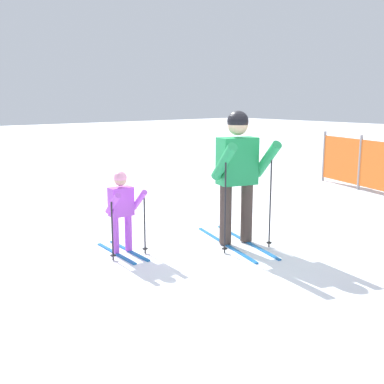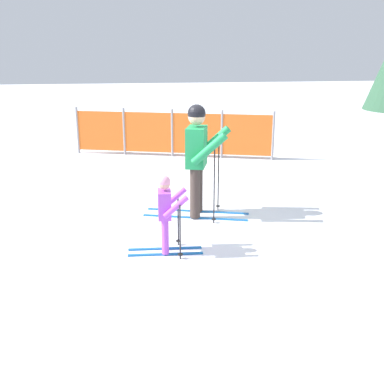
% 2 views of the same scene
% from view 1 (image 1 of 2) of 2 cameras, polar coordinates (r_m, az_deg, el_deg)
% --- Properties ---
extents(ground_plane, '(60.00, 60.00, 0.00)m').
position_cam_1_polar(ground_plane, '(6.52, 3.27, -6.17)').
color(ground_plane, white).
extents(skier_adult, '(1.71, 0.91, 1.77)m').
position_cam_1_polar(skier_adult, '(6.31, 5.47, 3.08)').
color(skier_adult, '#1966B2').
rests_on(skier_adult, ground_plane).
extents(skier_child, '(0.99, 0.52, 1.05)m').
position_cam_1_polar(skier_child, '(6.04, -8.33, -1.70)').
color(skier_child, '#1966B2').
rests_on(skier_child, ground_plane).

